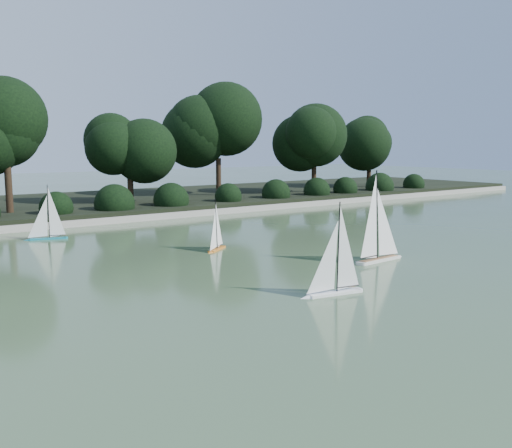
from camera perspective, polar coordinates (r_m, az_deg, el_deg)
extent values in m
plane|color=#364E2F|center=(9.93, 10.23, -5.36)|extent=(80.00, 80.00, 0.00)
cube|color=gray|center=(17.25, -12.11, 0.56)|extent=(40.00, 0.35, 0.18)
cube|color=black|center=(20.92, -16.69, 1.85)|extent=(40.00, 8.00, 0.30)
cylinder|color=black|center=(18.00, -23.46, 2.74)|extent=(0.20, 0.20, 1.66)
sphere|color=black|center=(17.95, -23.82, 9.19)|extent=(2.66, 2.66, 2.66)
cylinder|color=black|center=(19.78, -12.42, 3.06)|extent=(0.20, 0.20, 1.26)
sphere|color=black|center=(19.71, -12.56, 7.62)|extent=(2.10, 2.10, 2.10)
cylinder|color=black|center=(22.29, -3.76, 4.37)|extent=(0.20, 0.20, 1.73)
sphere|color=black|center=(22.25, -3.81, 9.83)|extent=(2.80, 2.80, 2.80)
cylinder|color=black|center=(23.87, 5.80, 4.28)|extent=(0.20, 0.20, 1.48)
sphere|color=black|center=(23.82, 5.87, 8.78)|extent=(2.52, 2.52, 2.52)
cylinder|color=black|center=(27.13, 11.21, 4.54)|extent=(0.20, 0.20, 1.40)
sphere|color=black|center=(27.09, 11.31, 8.15)|extent=(2.24, 2.24, 2.24)
sphere|color=black|center=(17.34, -19.41, 1.52)|extent=(1.10, 1.10, 1.10)
sphere|color=black|center=(18.02, -13.34, 1.99)|extent=(1.10, 1.10, 1.10)
sphere|color=black|center=(18.90, -7.76, 2.40)|extent=(1.10, 1.10, 1.10)
sphere|color=black|center=(19.94, -2.72, 2.75)|extent=(1.10, 1.10, 1.10)
sphere|color=black|center=(21.12, 1.79, 3.05)|extent=(1.10, 1.10, 1.10)
sphere|color=black|center=(22.41, 5.80, 3.30)|extent=(1.10, 1.10, 1.10)
sphere|color=black|center=(23.80, 9.37, 3.51)|extent=(1.10, 1.10, 1.10)
sphere|color=black|center=(25.28, 12.53, 3.68)|extent=(1.10, 1.10, 1.10)
sphere|color=black|center=(26.82, 15.33, 3.83)|extent=(1.10, 1.10, 1.10)
cube|color=white|center=(8.82, 7.85, -6.71)|extent=(0.91, 0.34, 0.09)
cone|color=white|center=(8.55, 4.95, -7.13)|extent=(0.21, 0.21, 0.18)
cylinder|color=white|center=(9.06, 10.21, -6.36)|extent=(0.13, 0.13, 0.09)
cylinder|color=black|center=(8.68, 8.19, -1.99)|extent=(0.02, 0.02, 1.38)
cylinder|color=black|center=(8.92, 9.16, -5.91)|extent=(0.40, 0.09, 0.01)
cube|color=silver|center=(11.42, 12.20, -3.37)|extent=(1.12, 0.29, 0.11)
cone|color=silver|center=(11.93, 14.09, -2.95)|extent=(0.24, 0.24, 0.22)
cylinder|color=silver|center=(10.99, 10.43, -3.76)|extent=(0.14, 0.14, 0.11)
cube|color=olive|center=(11.41, 12.21, -3.08)|extent=(1.03, 0.23, 0.01)
cylinder|color=black|center=(11.23, 12.17, 1.17)|extent=(0.02, 0.02, 1.72)
cylinder|color=black|center=(11.16, 11.28, -2.97)|extent=(0.51, 0.05, 0.02)
cube|color=orange|center=(12.36, -3.93, -2.45)|extent=(0.65, 0.51, 0.07)
cone|color=orange|center=(11.99, -4.66, -2.78)|extent=(0.19, 0.19, 0.14)
cylinder|color=orange|center=(12.67, -3.34, -2.18)|extent=(0.12, 0.12, 0.07)
cylinder|color=black|center=(12.30, -3.90, 0.20)|extent=(0.02, 0.02, 1.07)
cylinder|color=black|center=(12.51, -3.61, -1.96)|extent=(0.27, 0.19, 0.01)
cube|color=#167788|center=(14.58, -20.09, -1.29)|extent=(0.83, 0.41, 0.08)
cone|color=#167788|center=(14.60, -21.95, -1.37)|extent=(0.21, 0.21, 0.16)
cylinder|color=#167788|center=(14.57, -18.48, -1.22)|extent=(0.12, 0.12, 0.08)
cylinder|color=black|center=(14.49, -20.05, 1.35)|extent=(0.02, 0.02, 1.27)
cylinder|color=black|center=(14.56, -19.24, -0.90)|extent=(0.36, 0.13, 0.01)
sphere|color=#EA4F0C|center=(9.52, 9.42, -5.92)|extent=(0.17, 0.17, 0.17)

